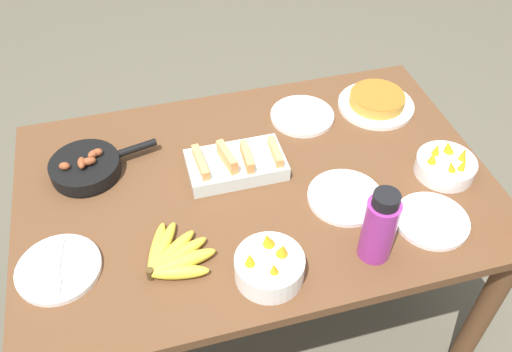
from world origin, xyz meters
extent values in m
plane|color=#565142|center=(0.00, 0.00, 0.00)|extent=(14.00, 14.00, 0.00)
cube|color=brown|center=(0.00, 0.00, 0.70)|extent=(1.44, 0.94, 0.03)
cylinder|color=brown|center=(0.66, -0.41, 0.34)|extent=(0.07, 0.07, 0.68)
cylinder|color=brown|center=(-0.66, 0.41, 0.34)|extent=(0.07, 0.07, 0.68)
cylinder|color=brown|center=(0.66, 0.41, 0.34)|extent=(0.07, 0.07, 0.68)
ellipsoid|color=yellow|center=(-0.28, -0.28, 0.73)|extent=(0.17, 0.07, 0.04)
ellipsoid|color=yellow|center=(-0.27, -0.25, 0.73)|extent=(0.19, 0.07, 0.04)
ellipsoid|color=yellow|center=(-0.28, -0.23, 0.73)|extent=(0.19, 0.12, 0.04)
ellipsoid|color=yellow|center=(-0.29, -0.21, 0.73)|extent=(0.16, 0.15, 0.04)
ellipsoid|color=yellow|center=(-0.31, -0.19, 0.73)|extent=(0.12, 0.18, 0.03)
ellipsoid|color=yellow|center=(-0.33, -0.19, 0.73)|extent=(0.09, 0.18, 0.03)
cylinder|color=#4C3819|center=(-0.36, -0.26, 0.73)|extent=(0.02, 0.02, 0.04)
cube|color=silver|center=(-0.05, 0.07, 0.74)|extent=(0.30, 0.17, 0.05)
cube|color=#F29E56|center=(-0.16, 0.07, 0.78)|extent=(0.03, 0.13, 0.04)
cube|color=#F29E56|center=(-0.08, 0.06, 0.79)|extent=(0.04, 0.12, 0.05)
cube|color=#F29E56|center=(-0.02, 0.05, 0.78)|extent=(0.03, 0.11, 0.04)
cube|color=#F29E56|center=(0.08, 0.05, 0.78)|extent=(0.03, 0.12, 0.04)
cylinder|color=black|center=(-0.50, 0.18, 0.72)|extent=(0.21, 0.21, 0.01)
cylinder|color=black|center=(-0.50, 0.18, 0.74)|extent=(0.22, 0.22, 0.04)
cylinder|color=black|center=(-0.33, 0.21, 0.75)|extent=(0.13, 0.05, 0.02)
ellipsoid|color=brown|center=(-0.50, 0.16, 0.78)|extent=(0.03, 0.05, 0.03)
ellipsoid|color=brown|center=(-0.48, 0.16, 0.78)|extent=(0.04, 0.03, 0.03)
ellipsoid|color=brown|center=(-0.47, 0.19, 0.78)|extent=(0.05, 0.04, 0.03)
ellipsoid|color=brown|center=(-0.45, 0.20, 0.78)|extent=(0.03, 0.03, 0.03)
ellipsoid|color=brown|center=(-0.55, 0.16, 0.78)|extent=(0.04, 0.03, 0.02)
cylinder|color=white|center=(0.51, 0.25, 0.72)|extent=(0.27, 0.27, 0.02)
cylinder|color=gold|center=(0.51, 0.25, 0.75)|extent=(0.19, 0.19, 0.04)
cylinder|color=#9B601E|center=(0.51, 0.25, 0.77)|extent=(0.19, 0.19, 0.00)
cylinder|color=white|center=(0.24, -0.13, 0.72)|extent=(0.22, 0.22, 0.02)
cylinder|color=silver|center=(0.24, -0.16, 0.73)|extent=(0.09, 0.10, 0.01)
cube|color=silver|center=(0.19, -0.10, 0.73)|extent=(0.05, 0.05, 0.00)
cylinder|color=white|center=(-0.59, -0.18, 0.72)|extent=(0.22, 0.22, 0.02)
cylinder|color=silver|center=(-0.58, -0.15, 0.73)|extent=(0.02, 0.13, 0.01)
cube|color=silver|center=(-0.59, -0.24, 0.73)|extent=(0.03, 0.05, 0.00)
cylinder|color=white|center=(0.44, -0.28, 0.72)|extent=(0.21, 0.21, 0.02)
cylinder|color=silver|center=(0.47, -0.29, 0.73)|extent=(0.13, 0.01, 0.01)
cube|color=silver|center=(0.38, -0.29, 0.73)|extent=(0.05, 0.02, 0.00)
cylinder|color=white|center=(0.24, 0.26, 0.72)|extent=(0.22, 0.22, 0.02)
cylinder|color=silver|center=(0.22, 0.28, 0.73)|extent=(0.10, 0.06, 0.01)
cube|color=silver|center=(0.29, 0.24, 0.73)|extent=(0.05, 0.04, 0.00)
cylinder|color=white|center=(0.58, -0.11, 0.74)|extent=(0.18, 0.18, 0.05)
cone|color=orange|center=(0.62, -0.12, 0.79)|extent=(0.03, 0.03, 0.05)
cone|color=orange|center=(0.60, -0.07, 0.78)|extent=(0.06, 0.05, 0.05)
cone|color=orange|center=(0.56, -0.07, 0.78)|extent=(0.04, 0.04, 0.05)
cone|color=orange|center=(0.53, -0.11, 0.78)|extent=(0.03, 0.04, 0.05)
cone|color=orange|center=(0.56, -0.15, 0.78)|extent=(0.04, 0.04, 0.05)
cone|color=orange|center=(0.60, -0.15, 0.78)|extent=(0.04, 0.04, 0.05)
cylinder|color=white|center=(-0.06, -0.34, 0.75)|extent=(0.18, 0.18, 0.07)
cone|color=orange|center=(-0.02, -0.33, 0.80)|extent=(0.04, 0.05, 0.06)
cone|color=orange|center=(-0.05, -0.29, 0.80)|extent=(0.05, 0.04, 0.05)
cone|color=orange|center=(-0.11, -0.33, 0.80)|extent=(0.03, 0.04, 0.04)
cone|color=orange|center=(-0.06, -0.38, 0.80)|extent=(0.03, 0.03, 0.04)
cylinder|color=#992D89|center=(0.24, -0.34, 0.81)|extent=(0.09, 0.09, 0.20)
cylinder|color=black|center=(0.24, -0.34, 0.93)|extent=(0.07, 0.07, 0.03)
camera|label=1|loc=(-0.30, -1.12, 1.91)|focal=38.00mm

